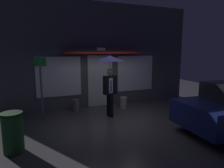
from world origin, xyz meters
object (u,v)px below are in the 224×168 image
(street_sign_post, at_px, (41,83))
(trash_bin, at_px, (13,133))
(sidewalk_bollard, at_px, (123,103))
(person_with_umbrella, at_px, (110,71))
(sidewalk_bollard_2, at_px, (76,105))

(street_sign_post, height_order, trash_bin, street_sign_post)
(street_sign_post, relative_size, sidewalk_bollard, 4.72)
(person_with_umbrella, height_order, street_sign_post, street_sign_post)
(street_sign_post, distance_m, trash_bin, 2.49)
(street_sign_post, bearing_deg, person_with_umbrella, -14.12)
(street_sign_post, relative_size, trash_bin, 2.34)
(person_with_umbrella, height_order, sidewalk_bollard, person_with_umbrella)
(person_with_umbrella, relative_size, street_sign_post, 0.98)
(sidewalk_bollard, height_order, trash_bin, trash_bin)
(sidewalk_bollard, bearing_deg, sidewalk_bollard_2, 171.02)
(street_sign_post, height_order, sidewalk_bollard_2, street_sign_post)
(sidewalk_bollard, relative_size, sidewalk_bollard_2, 1.00)
(person_with_umbrella, xyz_separation_m, sidewalk_bollard, (0.89, 0.75, -1.42))
(trash_bin, bearing_deg, street_sign_post, 71.00)
(person_with_umbrella, bearing_deg, trash_bin, -159.17)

